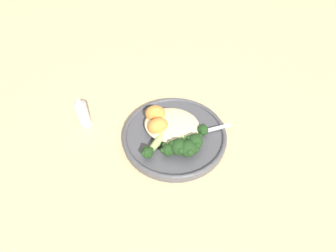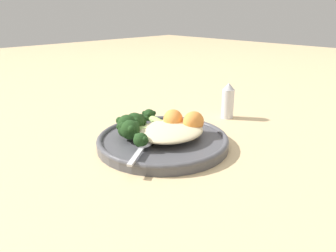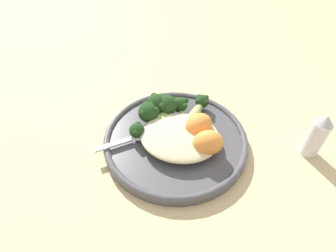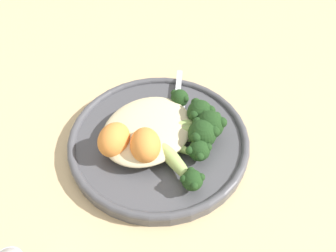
# 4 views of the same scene
# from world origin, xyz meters

# --- Properties ---
(ground_plane) EXTENTS (4.00, 4.00, 0.00)m
(ground_plane) POSITION_xyz_m (0.00, 0.00, 0.00)
(ground_plane) COLOR #D6B784
(plate) EXTENTS (0.26, 0.26, 0.02)m
(plate) POSITION_xyz_m (0.01, -0.01, 0.01)
(plate) COLOR #4C4C51
(plate) RESTS_ON ground_plane
(quinoa_mound) EXTENTS (0.14, 0.12, 0.02)m
(quinoa_mound) POSITION_xyz_m (0.00, -0.00, 0.03)
(quinoa_mound) COLOR beige
(quinoa_mound) RESTS_ON plate
(broccoli_stalk_0) EXTENTS (0.06, 0.12, 0.03)m
(broccoli_stalk_0) POSITION_xyz_m (-0.02, -0.07, 0.03)
(broccoli_stalk_0) COLOR #9EBC66
(broccoli_stalk_0) RESTS_ON plate
(broccoli_stalk_1) EXTENTS (0.04, 0.11, 0.03)m
(broccoli_stalk_1) POSITION_xyz_m (0.01, -0.06, 0.03)
(broccoli_stalk_1) COLOR #9EBC66
(broccoli_stalk_1) RESTS_ON plate
(broccoli_stalk_2) EXTENTS (0.08, 0.12, 0.04)m
(broccoli_stalk_2) POSITION_xyz_m (0.03, -0.06, 0.04)
(broccoli_stalk_2) COLOR #9EBC66
(broccoli_stalk_2) RESTS_ON plate
(broccoli_stalk_3) EXTENTS (0.10, 0.11, 0.04)m
(broccoli_stalk_3) POSITION_xyz_m (0.04, -0.06, 0.04)
(broccoli_stalk_3) COLOR #9EBC66
(broccoli_stalk_3) RESTS_ON plate
(broccoli_stalk_4) EXTENTS (0.10, 0.08, 0.03)m
(broccoli_stalk_4) POSITION_xyz_m (0.05, -0.04, 0.03)
(broccoli_stalk_4) COLOR #9EBC66
(broccoli_stalk_4) RESTS_ON plate
(broccoli_stalk_5) EXTENTS (0.10, 0.07, 0.04)m
(broccoli_stalk_5) POSITION_xyz_m (0.06, -0.04, 0.04)
(broccoli_stalk_5) COLOR #9EBC66
(broccoli_stalk_5) RESTS_ON plate
(broccoli_stalk_6) EXTENTS (0.12, 0.03, 0.03)m
(broccoli_stalk_6) POSITION_xyz_m (0.06, -0.00, 0.03)
(broccoli_stalk_6) COLOR #9EBC66
(broccoli_stalk_6) RESTS_ON plate
(sweet_potato_chunk_0) EXTENTS (0.06, 0.06, 0.04)m
(sweet_potato_chunk_0) POSITION_xyz_m (-0.03, -0.02, 0.04)
(sweet_potato_chunk_0) COLOR orange
(sweet_potato_chunk_0) RESTS_ON plate
(sweet_potato_chunk_1) EXTENTS (0.06, 0.05, 0.04)m
(sweet_potato_chunk_1) POSITION_xyz_m (-0.05, 0.02, 0.04)
(sweet_potato_chunk_1) COLOR orange
(sweet_potato_chunk_1) RESTS_ON plate
(spoon) EXTENTS (0.10, 0.07, 0.01)m
(spoon) POSITION_xyz_m (0.08, 0.01, 0.03)
(spoon) COLOR silver
(spoon) RESTS_ON plate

